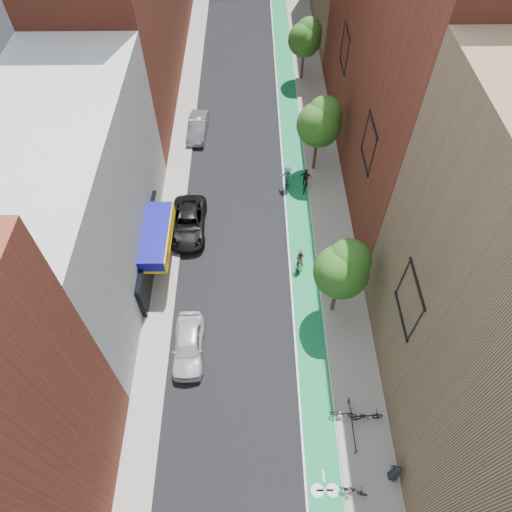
{
  "coord_description": "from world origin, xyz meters",
  "views": [
    {
      "loc": [
        0.31,
        -5.84,
        26.5
      ],
      "look_at": [
        0.55,
        13.47,
        1.5
      ],
      "focal_mm": 32.0,
      "sensor_mm": 36.0,
      "label": 1
    }
  ],
  "objects_px": {
    "parked_car_silver": "(198,127)",
    "cyclist_lane_far": "(287,178)",
    "cyclist_lane_mid": "(305,182)",
    "pedestrian": "(395,472)",
    "cyclist_lane_near": "(299,261)",
    "parked_car_white": "(188,345)",
    "parked_car_black": "(188,223)"
  },
  "relations": [
    {
      "from": "parked_car_white",
      "to": "cyclist_lane_near",
      "type": "bearing_deg",
      "value": 40.17
    },
    {
      "from": "cyclist_lane_far",
      "to": "parked_car_black",
      "type": "bearing_deg",
      "value": 36.74
    },
    {
      "from": "parked_car_white",
      "to": "cyclist_lane_far",
      "type": "height_order",
      "value": "cyclist_lane_far"
    },
    {
      "from": "pedestrian",
      "to": "parked_car_black",
      "type": "bearing_deg",
      "value": -146.08
    },
    {
      "from": "cyclist_lane_near",
      "to": "cyclist_lane_far",
      "type": "height_order",
      "value": "cyclist_lane_far"
    },
    {
      "from": "parked_car_silver",
      "to": "cyclist_lane_far",
      "type": "height_order",
      "value": "cyclist_lane_far"
    },
    {
      "from": "parked_car_black",
      "to": "parked_car_silver",
      "type": "relative_size",
      "value": 1.21
    },
    {
      "from": "parked_car_white",
      "to": "cyclist_lane_far",
      "type": "bearing_deg",
      "value": 63.76
    },
    {
      "from": "parked_car_white",
      "to": "cyclist_lane_far",
      "type": "distance_m",
      "value": 16.31
    },
    {
      "from": "cyclist_lane_mid",
      "to": "pedestrian",
      "type": "relative_size",
      "value": 1.24
    },
    {
      "from": "parked_car_black",
      "to": "parked_car_silver",
      "type": "height_order",
      "value": "parked_car_black"
    },
    {
      "from": "pedestrian",
      "to": "parked_car_white",
      "type": "bearing_deg",
      "value": -123.96
    },
    {
      "from": "parked_car_black",
      "to": "cyclist_lane_near",
      "type": "relative_size",
      "value": 2.84
    },
    {
      "from": "parked_car_white",
      "to": "parked_car_silver",
      "type": "distance_m",
      "value": 21.95
    },
    {
      "from": "parked_car_silver",
      "to": "pedestrian",
      "type": "distance_m",
      "value": 31.84
    },
    {
      "from": "parked_car_black",
      "to": "cyclist_lane_near",
      "type": "height_order",
      "value": "cyclist_lane_near"
    },
    {
      "from": "cyclist_lane_far",
      "to": "cyclist_lane_near",
      "type": "bearing_deg",
      "value": 98.85
    },
    {
      "from": "cyclist_lane_mid",
      "to": "cyclist_lane_far",
      "type": "distance_m",
      "value": 1.53
    },
    {
      "from": "parked_car_white",
      "to": "cyclist_lane_mid",
      "type": "xyz_separation_m",
      "value": [
        8.42,
        14.58,
        -0.02
      ]
    },
    {
      "from": "cyclist_lane_near",
      "to": "cyclist_lane_mid",
      "type": "height_order",
      "value": "cyclist_lane_mid"
    },
    {
      "from": "cyclist_lane_mid",
      "to": "pedestrian",
      "type": "distance_m",
      "value": 22.25
    },
    {
      "from": "cyclist_lane_mid",
      "to": "cyclist_lane_far",
      "type": "bearing_deg",
      "value": 6.64
    },
    {
      "from": "cyclist_lane_near",
      "to": "cyclist_lane_mid",
      "type": "distance_m",
      "value": 8.22
    },
    {
      "from": "parked_car_silver",
      "to": "cyclist_lane_near",
      "type": "relative_size",
      "value": 2.35
    },
    {
      "from": "parked_car_white",
      "to": "cyclist_lane_mid",
      "type": "height_order",
      "value": "cyclist_lane_mid"
    },
    {
      "from": "parked_car_silver",
      "to": "cyclist_lane_mid",
      "type": "xyz_separation_m",
      "value": [
        9.3,
        -7.35,
        0.01
      ]
    },
    {
      "from": "cyclist_lane_mid",
      "to": "pedestrian",
      "type": "height_order",
      "value": "cyclist_lane_mid"
    },
    {
      "from": "cyclist_lane_near",
      "to": "pedestrian",
      "type": "distance_m",
      "value": 14.48
    },
    {
      "from": "parked_car_silver",
      "to": "cyclist_lane_far",
      "type": "xyz_separation_m",
      "value": [
        7.8,
        -7.16,
        0.24
      ]
    },
    {
      "from": "cyclist_lane_far",
      "to": "pedestrian",
      "type": "height_order",
      "value": "cyclist_lane_far"
    },
    {
      "from": "parked_car_black",
      "to": "cyclist_lane_near",
      "type": "distance_m",
      "value": 8.95
    },
    {
      "from": "cyclist_lane_near",
      "to": "parked_car_silver",
      "type": "bearing_deg",
      "value": -48.66
    }
  ]
}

